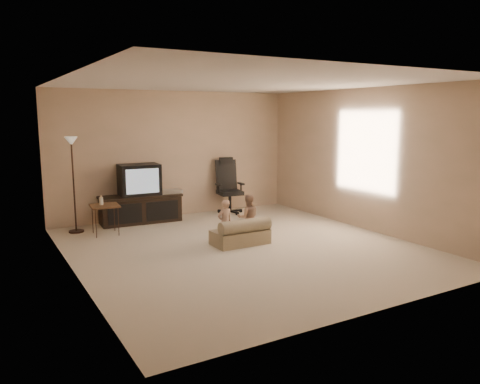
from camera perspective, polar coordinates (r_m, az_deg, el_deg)
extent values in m
plane|color=beige|center=(7.29, 0.44, -6.79)|extent=(5.50, 5.50, 0.00)
plane|color=silver|center=(7.01, 0.46, 13.22)|extent=(5.50, 5.50, 0.00)
plane|color=#CAA88C|center=(9.51, -7.98, 4.59)|extent=(5.00, 0.00, 5.00)
plane|color=#CAA88C|center=(4.89, 16.95, -0.21)|extent=(5.00, 0.00, 5.00)
plane|color=#CAA88C|center=(6.18, -20.00, 1.56)|extent=(0.00, 5.50, 5.50)
plane|color=#CAA88C|center=(8.57, 15.06, 3.84)|extent=(0.00, 5.50, 5.50)
cube|color=black|center=(9.13, -12.06, -2.14)|extent=(1.52, 0.62, 0.48)
cube|color=black|center=(9.08, -12.12, -0.47)|extent=(1.56, 0.66, 0.04)
cube|color=black|center=(8.79, -13.83, -2.62)|extent=(0.62, 0.06, 0.36)
cube|color=black|center=(8.96, -9.45, -2.24)|extent=(0.62, 0.06, 0.36)
cube|color=black|center=(9.05, -12.22, 1.51)|extent=(0.77, 0.58, 0.58)
cube|color=white|center=(8.79, -11.78, 1.30)|extent=(0.61, 0.05, 0.46)
cube|color=silver|center=(9.18, -8.51, 0.08)|extent=(0.44, 0.32, 0.06)
cylinder|color=black|center=(9.73, -1.23, -1.29)|extent=(0.06, 0.06, 0.37)
cube|color=black|center=(9.69, -1.24, -0.06)|extent=(0.52, 0.52, 0.08)
cube|color=black|center=(9.85, -1.70, 2.08)|extent=(0.46, 0.22, 0.65)
cube|color=black|center=(9.81, -1.71, 3.83)|extent=(0.28, 0.13, 0.15)
cube|color=black|center=(9.58, -2.62, 0.87)|extent=(0.10, 0.26, 0.04)
cube|color=black|center=(9.75, 0.12, 1.04)|extent=(0.10, 0.26, 0.04)
cube|color=brown|center=(8.29, -16.17, -1.62)|extent=(0.50, 0.50, 0.03)
cylinder|color=#311F15|center=(8.14, -17.16, -3.68)|extent=(0.01, 0.01, 0.51)
cylinder|color=#311F15|center=(8.19, -14.59, -3.47)|extent=(0.01, 0.01, 0.51)
cylinder|color=#311F15|center=(8.49, -17.54, -3.15)|extent=(0.01, 0.01, 0.51)
cylinder|color=#311F15|center=(8.55, -15.07, -2.96)|extent=(0.01, 0.01, 0.51)
cylinder|color=silver|center=(8.31, -16.55, -1.07)|extent=(0.06, 0.06, 0.13)
cone|color=beige|center=(8.29, -16.58, -0.47)|extent=(0.05, 0.05, 0.05)
cylinder|color=#311F15|center=(8.70, -19.32, -4.55)|extent=(0.26, 0.26, 0.03)
cylinder|color=#311F15|center=(8.56, -19.60, 0.54)|extent=(0.03, 0.03, 1.57)
cone|color=beige|center=(8.48, -19.89, 5.86)|extent=(0.22, 0.22, 0.15)
cube|color=tan|center=(7.46, 0.01, -5.49)|extent=(0.89, 0.49, 0.23)
cylinder|color=tan|center=(7.28, 0.63, -4.15)|extent=(0.87, 0.22, 0.21)
imported|color=tan|center=(7.35, -1.85, -3.73)|extent=(0.28, 0.22, 0.73)
imported|color=tan|center=(7.64, 1.00, -3.12)|extent=(0.41, 0.32, 0.75)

